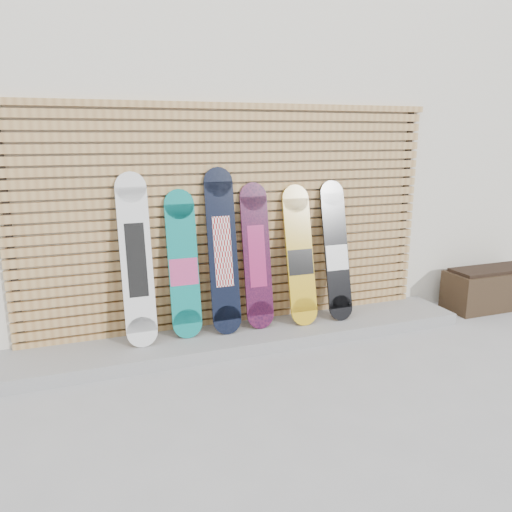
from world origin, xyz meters
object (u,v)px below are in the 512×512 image
Objects in this scene: snowboard_2 at (223,252)px; snowboard_3 at (257,256)px; snowboard_1 at (183,265)px; snowboard_0 at (136,260)px; planter_box at (490,288)px; snowboard_4 at (300,256)px; snowboard_5 at (336,252)px.

snowboard_2 is 1.11× the size of snowboard_3.
snowboard_2 is at bearing -2.77° from snowboard_1.
planter_box is at bearing -1.92° from snowboard_0.
snowboard_4 is at bearing -0.62° from snowboard_0.
snowboard_0 is at bearing 178.08° from planter_box.
planter_box is 0.75× the size of snowboard_3.
snowboard_1 reaches higher than planter_box.
snowboard_2 reaches higher than snowboard_0.
snowboard_5 is at bearing -0.44° from snowboard_4.
snowboard_5 is (1.60, -0.05, 0.01)m from snowboard_1.
planter_box is 3.66m from snowboard_1.
snowboard_1 is at bearing 177.80° from snowboard_4.
snowboard_1 is 1.60m from snowboard_5.
snowboard_2 is 1.11× the size of snowboard_5.
snowboard_0 is at bearing -176.28° from snowboard_1.
planter_box is at bearing -2.60° from snowboard_1.
snowboard_0 is 0.99× the size of snowboard_2.
snowboard_3 reaches higher than planter_box.
planter_box is 2.49m from snowboard_4.
snowboard_4 is (0.45, -0.04, -0.03)m from snowboard_3.
snowboard_0 reaches higher than snowboard_3.
snowboard_5 reaches higher than snowboard_1.
snowboard_5 is at bearing -1.42° from snowboard_2.
planter_box is 0.78× the size of snowboard_1.
snowboard_2 is 0.81m from snowboard_4.
planter_box is at bearing -2.58° from snowboard_2.
snowboard_3 is at bearing -0.52° from snowboard_1.
snowboard_4 reaches higher than planter_box.
planter_box is 2.94m from snowboard_3.
snowboard_0 is (-4.04, 0.14, 0.66)m from planter_box.
snowboard_5 is (2.03, -0.02, -0.08)m from snowboard_0.
snowboard_3 is 1.01× the size of snowboard_5.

